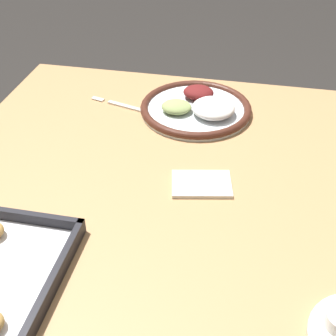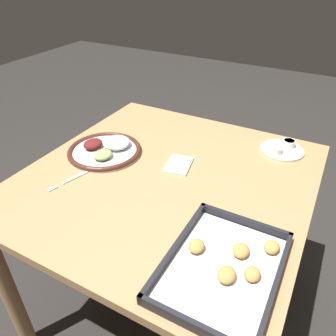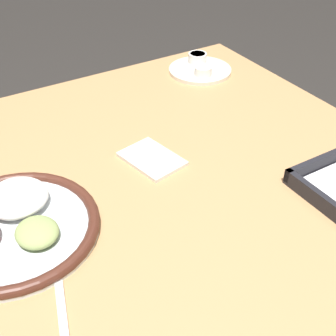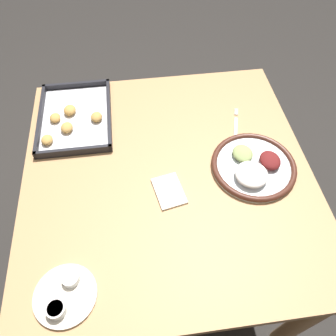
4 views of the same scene
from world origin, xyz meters
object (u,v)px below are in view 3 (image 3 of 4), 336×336
(saucer_plate, at_px, (200,68))
(napkin, at_px, (152,159))
(dinner_plate, at_px, (12,225))
(fork, at_px, (61,305))

(saucer_plate, distance_m, napkin, 0.43)
(dinner_plate, distance_m, fork, 0.18)
(dinner_plate, xyz_separation_m, saucer_plate, (-0.34, 0.61, -0.00))
(saucer_plate, height_order, napkin, saucer_plate)
(saucer_plate, bearing_deg, napkin, -47.45)
(fork, xyz_separation_m, napkin, (-0.24, 0.28, 0.00))
(dinner_plate, xyz_separation_m, fork, (0.18, 0.01, -0.01))
(fork, bearing_deg, napkin, 145.89)
(saucer_plate, bearing_deg, dinner_plate, -60.64)
(dinner_plate, relative_size, saucer_plate, 1.71)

